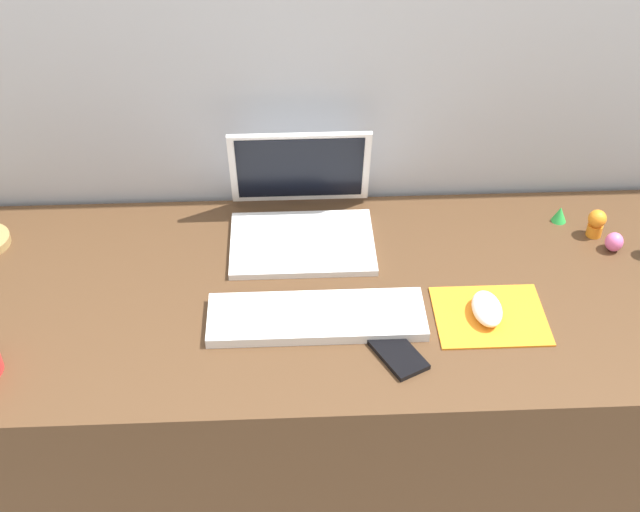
{
  "coord_description": "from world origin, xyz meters",
  "views": [
    {
      "loc": [
        -0.08,
        -1.25,
        1.85
      ],
      "look_at": [
        -0.02,
        0.0,
        0.83
      ],
      "focal_mm": 47.64,
      "sensor_mm": 36.0,
      "label": 1
    }
  ],
  "objects_px": {
    "mouse": "(487,309)",
    "keyboard": "(317,317)",
    "cell_phone": "(396,351)",
    "toy_figurine_green": "(560,214)",
    "toy_figurine_pink": "(614,242)",
    "laptop": "(301,209)",
    "toy_figurine_orange": "(596,222)"
  },
  "relations": [
    {
      "from": "mouse",
      "to": "toy_figurine_pink",
      "type": "bearing_deg",
      "value": 32.08
    },
    {
      "from": "laptop",
      "to": "toy_figurine_orange",
      "type": "xyz_separation_m",
      "value": [
        0.62,
        -0.05,
        -0.02
      ]
    },
    {
      "from": "laptop",
      "to": "keyboard",
      "type": "relative_size",
      "value": 0.73
    },
    {
      "from": "toy_figurine_green",
      "to": "cell_phone",
      "type": "bearing_deg",
      "value": -136.23
    },
    {
      "from": "keyboard",
      "to": "cell_phone",
      "type": "distance_m",
      "value": 0.17
    },
    {
      "from": "cell_phone",
      "to": "toy_figurine_green",
      "type": "relative_size",
      "value": 3.55
    },
    {
      "from": "mouse",
      "to": "toy_figurine_orange",
      "type": "relative_size",
      "value": 1.53
    },
    {
      "from": "mouse",
      "to": "toy_figurine_green",
      "type": "height_order",
      "value": "mouse"
    },
    {
      "from": "keyboard",
      "to": "mouse",
      "type": "distance_m",
      "value": 0.32
    },
    {
      "from": "keyboard",
      "to": "toy_figurine_orange",
      "type": "bearing_deg",
      "value": 21.69
    },
    {
      "from": "keyboard",
      "to": "toy_figurine_orange",
      "type": "xyz_separation_m",
      "value": [
        0.6,
        0.24,
        0.02
      ]
    },
    {
      "from": "toy_figurine_pink",
      "to": "toy_figurine_green",
      "type": "xyz_separation_m",
      "value": [
        -0.09,
        0.1,
        -0.0
      ]
    },
    {
      "from": "keyboard",
      "to": "toy_figurine_orange",
      "type": "relative_size",
      "value": 6.55
    },
    {
      "from": "toy_figurine_pink",
      "to": "toy_figurine_green",
      "type": "distance_m",
      "value": 0.14
    },
    {
      "from": "cell_phone",
      "to": "laptop",
      "type": "bearing_deg",
      "value": 85.6
    },
    {
      "from": "toy_figurine_green",
      "to": "toy_figurine_pink",
      "type": "bearing_deg",
      "value": -50.72
    },
    {
      "from": "toy_figurine_pink",
      "to": "laptop",
      "type": "bearing_deg",
      "value": 171.28
    },
    {
      "from": "toy_figurine_orange",
      "to": "toy_figurine_green",
      "type": "height_order",
      "value": "toy_figurine_orange"
    },
    {
      "from": "laptop",
      "to": "toy_figurine_pink",
      "type": "bearing_deg",
      "value": -8.72
    },
    {
      "from": "keyboard",
      "to": "toy_figurine_green",
      "type": "height_order",
      "value": "toy_figurine_green"
    },
    {
      "from": "cell_phone",
      "to": "toy_figurine_green",
      "type": "xyz_separation_m",
      "value": [
        0.4,
        0.38,
        0.01
      ]
    },
    {
      "from": "mouse",
      "to": "keyboard",
      "type": "bearing_deg",
      "value": 179.48
    },
    {
      "from": "toy_figurine_green",
      "to": "toy_figurine_orange",
      "type": "bearing_deg",
      "value": -41.08
    },
    {
      "from": "mouse",
      "to": "toy_figurine_orange",
      "type": "xyz_separation_m",
      "value": [
        0.28,
        0.24,
        0.01
      ]
    },
    {
      "from": "laptop",
      "to": "mouse",
      "type": "height_order",
      "value": "laptop"
    },
    {
      "from": "keyboard",
      "to": "cell_phone",
      "type": "bearing_deg",
      "value": -33.24
    },
    {
      "from": "cell_phone",
      "to": "toy_figurine_green",
      "type": "bearing_deg",
      "value": 16.44
    },
    {
      "from": "laptop",
      "to": "toy_figurine_pink",
      "type": "xyz_separation_m",
      "value": [
        0.65,
        -0.1,
        -0.03
      ]
    },
    {
      "from": "laptop",
      "to": "keyboard",
      "type": "xyz_separation_m",
      "value": [
        0.02,
        -0.29,
        -0.04
      ]
    },
    {
      "from": "toy_figurine_orange",
      "to": "laptop",
      "type": "bearing_deg",
      "value": 175.61
    },
    {
      "from": "cell_phone",
      "to": "toy_figurine_green",
      "type": "height_order",
      "value": "toy_figurine_green"
    },
    {
      "from": "toy_figurine_orange",
      "to": "keyboard",
      "type": "bearing_deg",
      "value": -158.31
    }
  ]
}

